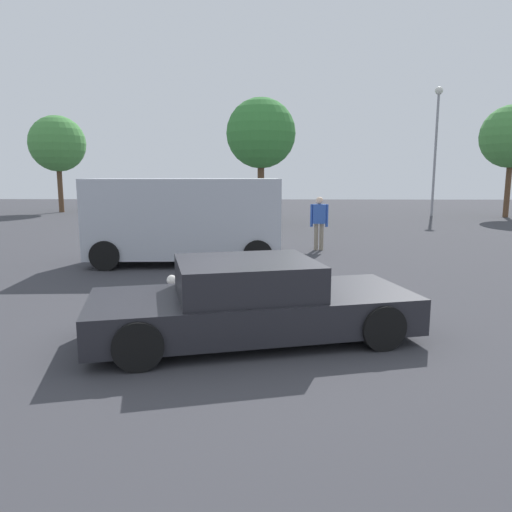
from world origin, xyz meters
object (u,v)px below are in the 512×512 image
(van_white, at_px, (185,218))
(pedestrian, at_px, (319,219))
(light_post_near, at_px, (437,131))
(dog, at_px, (180,281))
(sedan_foreground, at_px, (251,302))

(van_white, xyz_separation_m, pedestrian, (3.89, 2.32, -0.22))
(van_white, bearing_deg, light_post_near, -130.79)
(dog, xyz_separation_m, pedestrian, (3.44, 5.81, 0.75))
(dog, bearing_deg, sedan_foreground, 67.61)
(sedan_foreground, distance_m, van_white, 6.51)
(van_white, bearing_deg, dog, 94.25)
(dog, relative_size, van_white, 0.11)
(dog, bearing_deg, van_white, -134.98)
(sedan_foreground, bearing_deg, van_white, 94.12)
(van_white, height_order, pedestrian, van_white)
(dog, distance_m, van_white, 3.65)
(van_white, bearing_deg, sedan_foreground, 104.79)
(pedestrian, xyz_separation_m, light_post_near, (7.99, 13.11, 3.82))
(sedan_foreground, relative_size, dog, 8.84)
(sedan_foreground, relative_size, pedestrian, 2.93)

